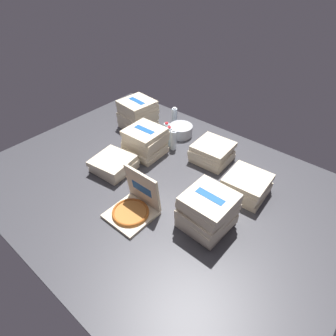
{
  "coord_description": "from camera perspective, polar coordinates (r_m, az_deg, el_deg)",
  "views": [
    {
      "loc": [
        1.31,
        -1.42,
        1.76
      ],
      "look_at": [
        0.02,
        0.1,
        0.14
      ],
      "focal_mm": 30.61,
      "sensor_mm": 36.0,
      "label": 1
    }
  ],
  "objects": [
    {
      "name": "pizza_stack_center_far",
      "position": [
        2.17,
        7.84,
        -8.59
      ],
      "size": [
        0.38,
        0.39,
        0.33
      ],
      "color": "beige",
      "rests_on": "ground_plane"
    },
    {
      "name": "ground_plane",
      "position": [
        2.62,
        -1.8,
        -3.4
      ],
      "size": [
        3.2,
        2.4,
        0.02
      ],
      "primitive_type": "cube",
      "color": "#38383D"
    },
    {
      "name": "ice_bucket",
      "position": [
        3.24,
        2.57,
        7.48
      ],
      "size": [
        0.26,
        0.26,
        0.12
      ],
      "primitive_type": "cylinder",
      "color": "#B7BABF",
      "rests_on": "ground_plane"
    },
    {
      "name": "open_pizza_box",
      "position": [
        2.33,
        -6.78,
        -7.55
      ],
      "size": [
        0.34,
        0.35,
        0.37
      ],
      "color": "beige",
      "rests_on": "ground_plane"
    },
    {
      "name": "water_bottle_3",
      "position": [
        2.99,
        1.11,
        5.61
      ],
      "size": [
        0.06,
        0.06,
        0.23
      ],
      "color": "white",
      "rests_on": "ground_plane"
    },
    {
      "name": "water_bottle_2",
      "position": [
        3.41,
        1.3,
        10.13
      ],
      "size": [
        0.06,
        0.06,
        0.23
      ],
      "color": "silver",
      "rests_on": "ground_plane"
    },
    {
      "name": "pizza_stack_right_mid",
      "position": [
        3.36,
        -6.02,
        10.58
      ],
      "size": [
        0.39,
        0.39,
        0.33
      ],
      "color": "beige",
      "rests_on": "ground_plane"
    },
    {
      "name": "water_bottle_1",
      "position": [
        3.04,
        0.23,
        6.3
      ],
      "size": [
        0.06,
        0.06,
        0.23
      ],
      "color": "silver",
      "rests_on": "ground_plane"
    },
    {
      "name": "pizza_stack_right_far",
      "position": [
        2.77,
        -10.75,
        0.78
      ],
      "size": [
        0.39,
        0.39,
        0.14
      ],
      "color": "beige",
      "rests_on": "ground_plane"
    },
    {
      "name": "pizza_stack_left_near",
      "position": [
        2.87,
        8.79,
        3.09
      ],
      "size": [
        0.38,
        0.38,
        0.19
      ],
      "color": "beige",
      "rests_on": "ground_plane"
    },
    {
      "name": "pizza_stack_right_near",
      "position": [
        2.92,
        -4.53,
        5.28
      ],
      "size": [
        0.39,
        0.38,
        0.28
      ],
      "color": "beige",
      "rests_on": "ground_plane"
    },
    {
      "name": "pizza_stack_left_mid",
      "position": [
        2.55,
        15.29,
        -3.33
      ],
      "size": [
        0.37,
        0.37,
        0.19
      ],
      "color": "beige",
      "rests_on": "ground_plane"
    },
    {
      "name": "water_bottle_0",
      "position": [
        3.11,
        -0.26,
        7.11
      ],
      "size": [
        0.06,
        0.06,
        0.23
      ],
      "color": "silver",
      "rests_on": "ground_plane"
    }
  ]
}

